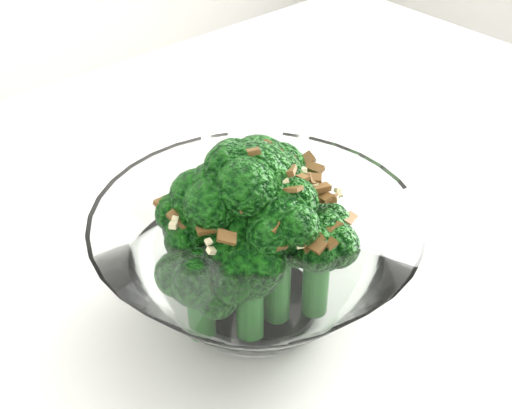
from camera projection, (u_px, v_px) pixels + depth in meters
table at (219, 312)px, 0.66m from camera, size 1.29×0.94×0.75m
broccoli_dish at (254, 251)px, 0.54m from camera, size 0.25×0.25×0.15m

